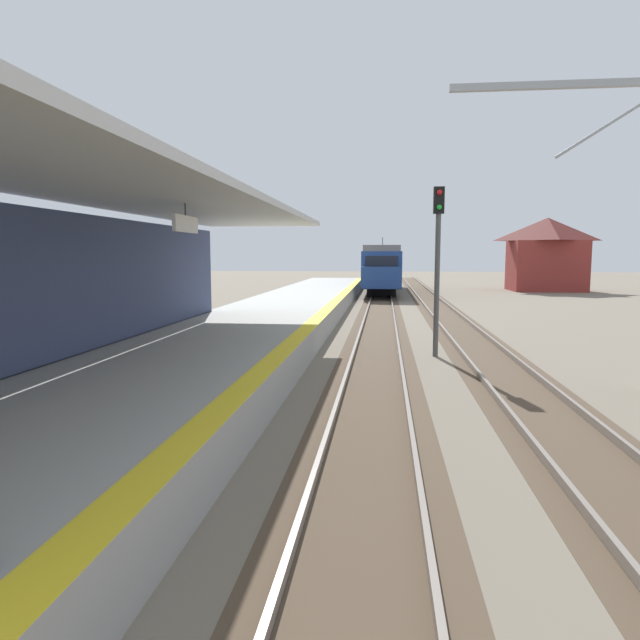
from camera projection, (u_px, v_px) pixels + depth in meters
station_platform at (224, 348)px, 16.41m from camera, size 5.00×80.00×0.91m
station_building_with_canopy at (43, 281)px, 10.67m from camera, size 4.85×24.00×4.43m
track_pair_nearest_platform at (377, 343)px, 19.91m from camera, size 2.34×120.00×0.16m
track_pair_middle at (476, 345)px, 19.53m from camera, size 2.34×120.00×0.16m
approaching_train at (382, 266)px, 48.45m from camera, size 2.93×19.60×4.76m
rail_signal_post at (438, 254)px, 17.28m from camera, size 0.32×0.34×5.20m
distant_trackside_house at (546, 253)px, 49.71m from camera, size 6.60×5.28×6.40m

